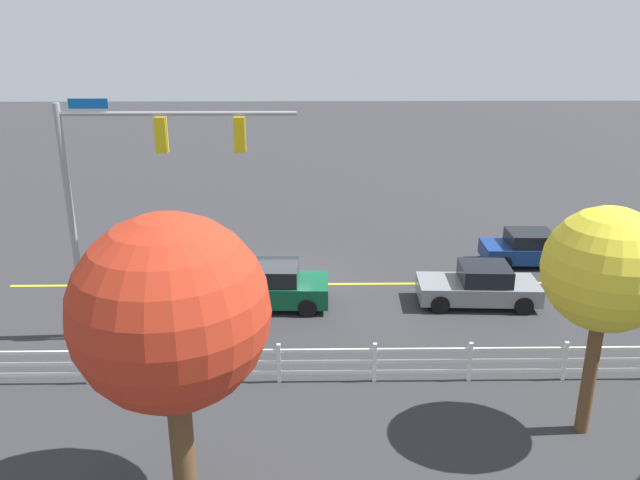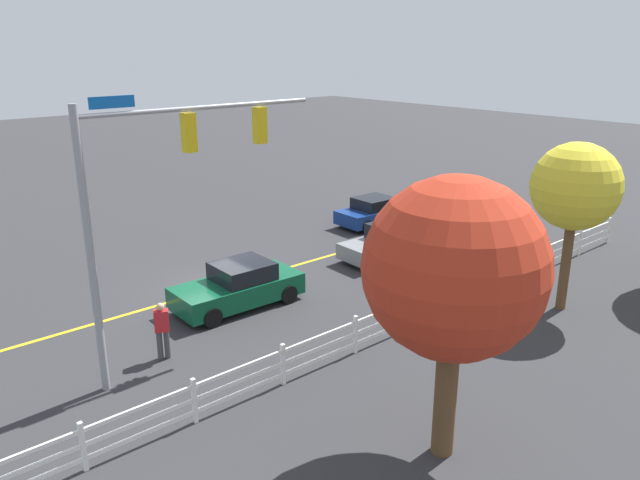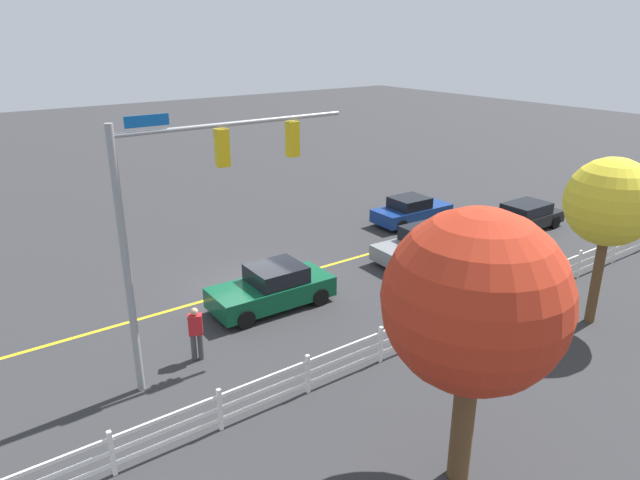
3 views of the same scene
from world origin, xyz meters
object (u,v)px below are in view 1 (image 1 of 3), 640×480
Objects in this scene: car_3 at (479,286)px; tree_0 at (606,271)px; car_1 at (267,286)px; tree_2 at (171,313)px; pedestrian at (149,301)px; car_0 at (533,249)px.

car_3 is 8.06m from tree_0.
tree_2 reaches higher than car_1.
car_3 is 11.15m from pedestrian.
car_3 is 0.75× the size of tree_0.
tree_0 is at bearing -101.05° from car_0.
car_3 is at bearing -84.82° from tree_0.
tree_0 is at bearing -89.26° from pedestrian.
car_0 is 15.20m from pedestrian.
car_1 is 0.72× the size of tree_2.
tree_0 reaches higher than car_0.
car_1 is 0.79× the size of tree_0.
car_0 is at bearing -131.20° from tree_2.
car_3 is at bearing -131.73° from tree_2.
pedestrian is 0.30× the size of tree_0.
car_3 is (3.16, 3.79, 0.01)m from car_0.
car_0 is 0.68× the size of tree_2.
car_0 is at bearing -42.68° from pedestrian.
car_3 is at bearing -55.12° from pedestrian.
tree_2 is at bearing -135.33° from pedestrian.
car_0 is 0.99× the size of car_3.
car_1 is at bearing 2.99° from car_3.
car_1 is 1.05× the size of car_3.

